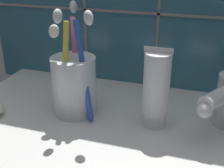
% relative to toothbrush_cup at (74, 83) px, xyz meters
% --- Properties ---
extents(sink_counter, '(0.61, 0.38, 0.02)m').
position_rel_toothbrush_cup_xyz_m(sink_counter, '(0.10, -0.03, -0.07)').
color(sink_counter, silver).
rests_on(sink_counter, ground).
extents(toothbrush_cup, '(0.09, 0.11, 0.19)m').
position_rel_toothbrush_cup_xyz_m(toothbrush_cup, '(0.00, 0.00, 0.00)').
color(toothbrush_cup, silver).
rests_on(toothbrush_cup, sink_counter).
extents(toothpaste_tube, '(0.04, 0.04, 0.13)m').
position_rel_toothbrush_cup_xyz_m(toothpaste_tube, '(0.14, 0.00, 0.01)').
color(toothpaste_tube, white).
rests_on(toothpaste_tube, sink_counter).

